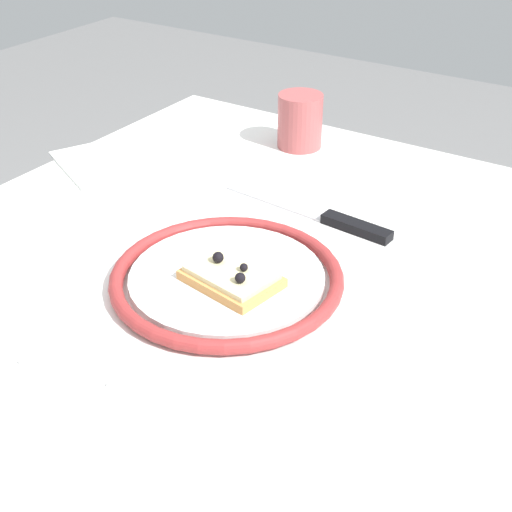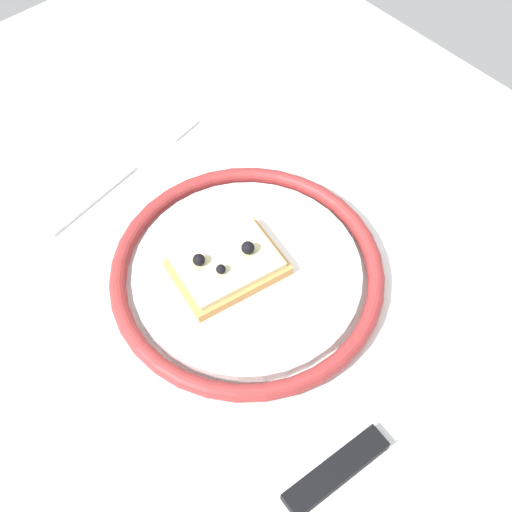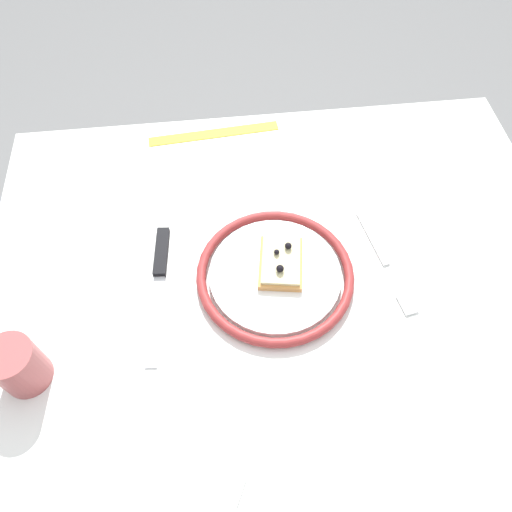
% 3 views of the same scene
% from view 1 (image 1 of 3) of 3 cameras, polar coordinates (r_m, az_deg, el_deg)
% --- Properties ---
extents(dining_table, '(0.95, 0.77, 0.70)m').
position_cam_1_polar(dining_table, '(0.81, -3.25, -8.79)').
color(dining_table, white).
rests_on(dining_table, ground_plane).
extents(plate, '(0.25, 0.25, 0.02)m').
position_cam_1_polar(plate, '(0.75, -2.37, -1.78)').
color(plate, white).
rests_on(plate, dining_table).
extents(pizza_slice_near, '(0.08, 0.11, 0.03)m').
position_cam_1_polar(pizza_slice_near, '(0.73, -2.00, -1.65)').
color(pizza_slice_near, '#D08E4C').
rests_on(pizza_slice_near, plate).
extents(knife, '(0.04, 0.24, 0.01)m').
position_cam_1_polar(knife, '(0.87, 6.25, 2.93)').
color(knife, silver).
rests_on(knife, dining_table).
extents(fork, '(0.05, 0.20, 0.00)m').
position_cam_1_polar(fork, '(0.64, -11.16, -10.04)').
color(fork, silver).
rests_on(fork, dining_table).
extents(cup, '(0.07, 0.07, 0.08)m').
position_cam_1_polar(cup, '(1.06, 3.57, 10.82)').
color(cup, '#A54C4C').
rests_on(cup, dining_table).
extents(napkin, '(0.19, 0.19, 0.00)m').
position_cam_1_polar(napkin, '(1.05, -11.43, 7.63)').
color(napkin, white).
rests_on(napkin, dining_table).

